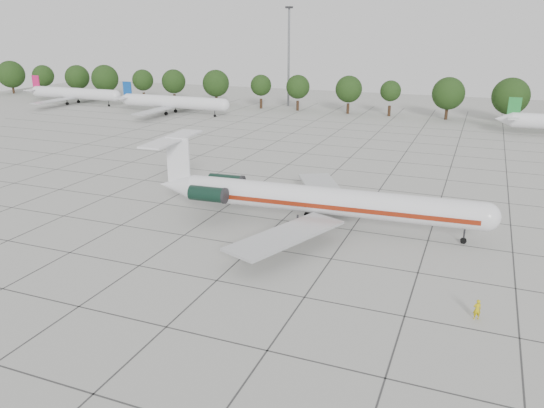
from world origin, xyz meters
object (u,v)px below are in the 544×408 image
object	(u,v)px
bg_airliner_a	(74,94)
floodlight_mast	(289,51)
ground_crew	(477,309)
bg_airliner_b	(173,102)
main_airliner	(308,199)

from	to	relation	value
bg_airliner_a	floodlight_mast	bearing A→B (deg)	18.83
ground_crew	bg_airliner_a	bearing A→B (deg)	-57.92
bg_airliner_b	ground_crew	bearing A→B (deg)	-45.82
ground_crew	bg_airliner_a	distance (m)	133.23
bg_airliner_a	bg_airliner_b	xyz separation A→B (m)	(34.63, -4.70, 0.00)
bg_airliner_a	ground_crew	bearing A→B (deg)	-36.51
main_airliner	bg_airliner_b	distance (m)	81.58
ground_crew	bg_airliner_b	distance (m)	103.97
bg_airliner_a	floodlight_mast	size ratio (longest dim) A/B	1.11
ground_crew	bg_airliner_a	world-z (taller)	bg_airliner_a
ground_crew	bg_airliner_b	xyz separation A→B (m)	(-72.44, 74.55, 2.10)
main_airliner	floodlight_mast	world-z (taller)	floodlight_mast
ground_crew	bg_airliner_a	xyz separation A→B (m)	(-107.07, 79.25, 2.10)
main_airliner	bg_airliner_a	world-z (taller)	main_airliner
ground_crew	floodlight_mast	xyz separation A→B (m)	(-51.04, 98.37, 13.47)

